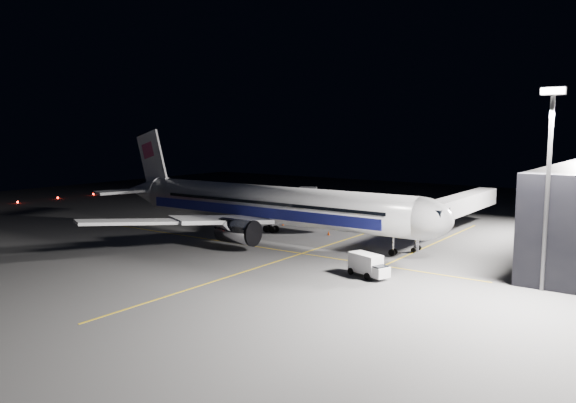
# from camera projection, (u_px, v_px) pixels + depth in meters

# --- Properties ---
(ground) EXTENTS (200.00, 200.00, 0.00)m
(ground) POSITION_uv_depth(u_px,v_px,m) (270.00, 238.00, 85.88)
(ground) COLOR #4C4C4F
(ground) RESTS_ON ground
(guide_line_main) EXTENTS (0.25, 80.00, 0.01)m
(guide_line_main) POSITION_uv_depth(u_px,v_px,m) (325.00, 246.00, 80.13)
(guide_line_main) COLOR gold
(guide_line_main) RESTS_ON ground
(guide_line_cross) EXTENTS (70.00, 0.25, 0.01)m
(guide_line_cross) POSITION_uv_depth(u_px,v_px,m) (244.00, 245.00, 81.04)
(guide_line_cross) COLOR gold
(guide_line_cross) RESTS_ON ground
(guide_line_side) EXTENTS (0.25, 40.00, 0.01)m
(guide_line_side) POSITION_uv_depth(u_px,v_px,m) (432.00, 244.00, 81.30)
(guide_line_side) COLOR gold
(guide_line_side) RESTS_ON ground
(airliner) EXTENTS (61.48, 54.22, 16.64)m
(airliner) POSITION_uv_depth(u_px,v_px,m) (264.00, 204.00, 85.85)
(airliner) COLOR silver
(airliner) RESTS_ON ground
(jet_bridge) EXTENTS (3.60, 34.40, 6.30)m
(jet_bridge) POSITION_uv_depth(u_px,v_px,m) (452.00, 207.00, 87.23)
(jet_bridge) COLOR #B2B2B7
(jet_bridge) RESTS_ON ground
(floodlight_mast_south) EXTENTS (2.40, 0.67, 20.70)m
(floodlight_mast_south) POSITION_uv_depth(u_px,v_px,m) (549.00, 171.00, 56.44)
(floodlight_mast_south) COLOR #59595E
(floodlight_mast_south) RESTS_ON ground
(taxiway_lights) EXTENTS (0.44, 60.44, 0.44)m
(taxiway_lights) POSITION_uv_depth(u_px,v_px,m) (18.00, 202.00, 127.31)
(taxiway_lights) COLOR #FF140A
(taxiway_lights) RESTS_ON ground
(service_truck) EXTENTS (5.38, 3.54, 2.57)m
(service_truck) POSITION_uv_depth(u_px,v_px,m) (368.00, 265.00, 63.21)
(service_truck) COLOR white
(service_truck) RESTS_ON ground
(baggage_tug) EXTENTS (2.51, 2.06, 1.75)m
(baggage_tug) POSITION_uv_depth(u_px,v_px,m) (289.00, 215.00, 104.16)
(baggage_tug) COLOR black
(baggage_tug) RESTS_ON ground
(safety_cone_a) EXTENTS (0.39, 0.39, 0.59)m
(safety_cone_a) POSITION_uv_depth(u_px,v_px,m) (283.00, 224.00, 97.47)
(safety_cone_a) COLOR #DA4509
(safety_cone_a) RESTS_ON ground
(safety_cone_b) EXTENTS (0.45, 0.45, 0.68)m
(safety_cone_b) POSITION_uv_depth(u_px,v_px,m) (329.00, 233.00, 88.44)
(safety_cone_b) COLOR #DA4509
(safety_cone_b) RESTS_ON ground
(safety_cone_c) EXTENTS (0.42, 0.42, 0.64)m
(safety_cone_c) POSITION_uv_depth(u_px,v_px,m) (302.00, 222.00, 99.14)
(safety_cone_c) COLOR #DA4509
(safety_cone_c) RESTS_ON ground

